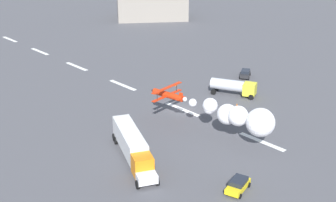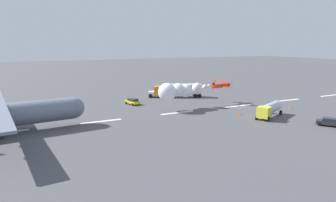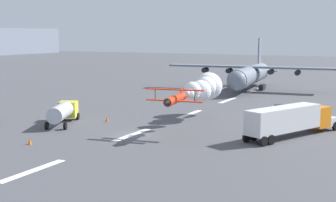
{
  "view_description": "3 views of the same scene",
  "coord_description": "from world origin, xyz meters",
  "px_view_note": "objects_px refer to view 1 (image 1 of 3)",
  "views": [
    {
      "loc": [
        51.98,
        -51.52,
        30.78
      ],
      "look_at": [
        1.75,
        -5.0,
        3.43
      ],
      "focal_mm": 48.88,
      "sensor_mm": 36.0,
      "label": 1
    },
    {
      "loc": [
        46.82,
        56.86,
        15.16
      ],
      "look_at": [
        19.19,
        0.0,
        2.84
      ],
      "focal_mm": 31.86,
      "sensor_mm": 36.0,
      "label": 2
    },
    {
      "loc": [
        -47.64,
        -29.44,
        12.15
      ],
      "look_at": [
        6.78,
        -1.46,
        3.41
      ],
      "focal_mm": 50.2,
      "sensor_mm": 36.0,
      "label": 3
    }
  ],
  "objects_px": {
    "followme_car_yellow": "(238,185)",
    "traffic_cone_near": "(176,84)",
    "semi_truck_orange": "(132,145)",
    "stunt_biplane_red": "(238,116)",
    "airport_staff_sedan": "(245,73)",
    "fuel_tanker_truck": "(234,86)",
    "traffic_cone_far": "(237,105)"
  },
  "relations": [
    {
      "from": "stunt_biplane_red",
      "to": "semi_truck_orange",
      "type": "distance_m",
      "value": 15.85
    },
    {
      "from": "fuel_tanker_truck",
      "to": "followme_car_yellow",
      "type": "xyz_separation_m",
      "value": [
        21.21,
        -24.83,
        -0.93
      ]
    },
    {
      "from": "stunt_biplane_red",
      "to": "airport_staff_sedan",
      "type": "height_order",
      "value": "stunt_biplane_red"
    },
    {
      "from": "stunt_biplane_red",
      "to": "traffic_cone_far",
      "type": "height_order",
      "value": "stunt_biplane_red"
    },
    {
      "from": "stunt_biplane_red",
      "to": "traffic_cone_near",
      "type": "distance_m",
      "value": 26.64
    },
    {
      "from": "semi_truck_orange",
      "to": "followme_car_yellow",
      "type": "bearing_deg",
      "value": 16.66
    },
    {
      "from": "followme_car_yellow",
      "to": "traffic_cone_far",
      "type": "relative_size",
      "value": 5.84
    },
    {
      "from": "traffic_cone_near",
      "to": "followme_car_yellow",
      "type": "bearing_deg",
      "value": -32.31
    },
    {
      "from": "fuel_tanker_truck",
      "to": "followme_car_yellow",
      "type": "distance_m",
      "value": 32.67
    },
    {
      "from": "stunt_biplane_red",
      "to": "traffic_cone_far",
      "type": "xyz_separation_m",
      "value": [
        -8.79,
        10.85,
        -4.01
      ]
    },
    {
      "from": "fuel_tanker_truck",
      "to": "followme_car_yellow",
      "type": "bearing_deg",
      "value": -49.49
    },
    {
      "from": "airport_staff_sedan",
      "to": "traffic_cone_far",
      "type": "distance_m",
      "value": 16.98
    },
    {
      "from": "traffic_cone_near",
      "to": "traffic_cone_far",
      "type": "height_order",
      "value": "same"
    },
    {
      "from": "semi_truck_orange",
      "to": "stunt_biplane_red",
      "type": "bearing_deg",
      "value": 64.66
    },
    {
      "from": "fuel_tanker_truck",
      "to": "traffic_cone_near",
      "type": "height_order",
      "value": "fuel_tanker_truck"
    },
    {
      "from": "traffic_cone_far",
      "to": "followme_car_yellow",
      "type": "bearing_deg",
      "value": -50.53
    },
    {
      "from": "semi_truck_orange",
      "to": "traffic_cone_far",
      "type": "relative_size",
      "value": 19.64
    },
    {
      "from": "traffic_cone_near",
      "to": "airport_staff_sedan",
      "type": "bearing_deg",
      "value": 67.52
    },
    {
      "from": "semi_truck_orange",
      "to": "traffic_cone_near",
      "type": "xyz_separation_m",
      "value": [
        -17.37,
        24.84,
        -1.76
      ]
    },
    {
      "from": "semi_truck_orange",
      "to": "fuel_tanker_truck",
      "type": "relative_size",
      "value": 1.7
    },
    {
      "from": "stunt_biplane_red",
      "to": "airport_staff_sedan",
      "type": "relative_size",
      "value": 4.94
    },
    {
      "from": "stunt_biplane_red",
      "to": "followme_car_yellow",
      "type": "xyz_separation_m",
      "value": [
        8.16,
        -9.72,
        -3.58
      ]
    },
    {
      "from": "stunt_biplane_red",
      "to": "traffic_cone_far",
      "type": "bearing_deg",
      "value": 128.99
    },
    {
      "from": "stunt_biplane_red",
      "to": "fuel_tanker_truck",
      "type": "bearing_deg",
      "value": 130.84
    },
    {
      "from": "fuel_tanker_truck",
      "to": "traffic_cone_far",
      "type": "relative_size",
      "value": 11.57
    },
    {
      "from": "stunt_biplane_red",
      "to": "traffic_cone_near",
      "type": "relative_size",
      "value": 29.4
    },
    {
      "from": "fuel_tanker_truck",
      "to": "airport_staff_sedan",
      "type": "xyz_separation_m",
      "value": [
        -5.08,
        9.92,
        -0.92
      ]
    },
    {
      "from": "followme_car_yellow",
      "to": "traffic_cone_near",
      "type": "bearing_deg",
      "value": 147.69
    },
    {
      "from": "followme_car_yellow",
      "to": "airport_staff_sedan",
      "type": "distance_m",
      "value": 43.57
    },
    {
      "from": "semi_truck_orange",
      "to": "traffic_cone_near",
      "type": "relative_size",
      "value": 19.64
    },
    {
      "from": "traffic_cone_far",
      "to": "airport_staff_sedan",
      "type": "bearing_deg",
      "value": 123.43
    },
    {
      "from": "airport_staff_sedan",
      "to": "followme_car_yellow",
      "type": "bearing_deg",
      "value": -52.88
    }
  ]
}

